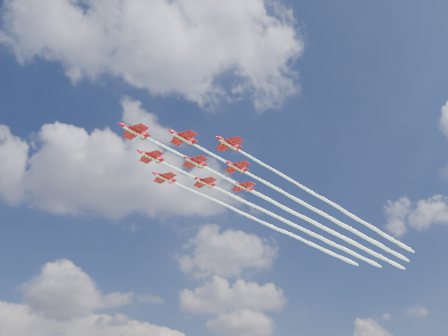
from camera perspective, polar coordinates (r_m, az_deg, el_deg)
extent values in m
cylinder|color=red|center=(119.25, -11.65, 4.74)|extent=(6.27, 5.32, 1.00)
cone|color=red|center=(117.33, -13.44, 5.63)|extent=(2.04, 1.91, 1.00)
cone|color=red|center=(121.18, -10.03, 3.93)|extent=(1.63, 1.56, 0.91)
ellipsoid|color=black|center=(118.69, -12.34, 5.26)|extent=(1.99, 1.82, 0.65)
cube|color=red|center=(119.42, -11.48, 4.64)|extent=(7.48, 8.31, 0.13)
cube|color=red|center=(120.88, -10.27, 4.05)|extent=(3.03, 3.34, 0.11)
cube|color=red|center=(121.42, -10.17, 4.33)|extent=(1.21, 1.01, 1.63)
cube|color=silver|center=(118.99, -11.67, 4.57)|extent=(5.81, 4.89, 0.11)
cylinder|color=red|center=(119.83, -5.47, 3.99)|extent=(6.27, 5.32, 1.00)
cone|color=red|center=(117.50, -7.13, 4.88)|extent=(2.04, 1.91, 1.00)
cone|color=red|center=(122.13, -3.97, 3.18)|extent=(1.63, 1.56, 0.91)
ellipsoid|color=black|center=(119.11, -6.11, 4.50)|extent=(1.99, 1.82, 0.65)
cube|color=red|center=(120.04, -5.31, 3.88)|extent=(7.48, 8.31, 0.13)
cube|color=red|center=(121.78, -4.19, 3.30)|extent=(3.03, 3.34, 0.11)
cube|color=red|center=(122.33, -4.12, 3.59)|extent=(1.21, 1.01, 1.63)
cube|color=silver|center=(119.58, -5.48, 3.81)|extent=(5.81, 4.89, 0.11)
cylinder|color=red|center=(129.22, -9.60, 1.52)|extent=(6.27, 5.32, 1.00)
cone|color=red|center=(127.07, -11.21, 2.29)|extent=(2.04, 1.91, 1.00)
cone|color=red|center=(131.36, -8.14, 0.82)|extent=(1.63, 1.56, 0.91)
ellipsoid|color=black|center=(128.56, -10.22, 1.98)|extent=(1.99, 1.82, 0.65)
cube|color=red|center=(129.42, -9.44, 1.43)|extent=(7.48, 8.31, 0.13)
cube|color=red|center=(131.04, -8.35, 0.92)|extent=(3.03, 3.34, 0.11)
cube|color=red|center=(131.55, -8.27, 1.20)|extent=(1.21, 1.01, 1.63)
cube|color=silver|center=(128.99, -9.62, 1.35)|extent=(5.81, 4.89, 0.11)
cylinder|color=red|center=(121.80, 0.57, 3.21)|extent=(6.27, 5.32, 1.00)
cone|color=red|center=(119.09, -0.93, 4.08)|extent=(2.04, 1.91, 1.00)
cone|color=red|center=(124.43, 1.91, 2.42)|extent=(1.63, 1.56, 0.91)
ellipsoid|color=black|center=(120.93, -0.02, 3.71)|extent=(1.99, 1.82, 0.65)
cube|color=red|center=(122.05, 0.71, 3.10)|extent=(7.48, 8.31, 0.13)
cube|color=red|center=(124.04, 1.72, 2.54)|extent=(3.03, 3.34, 0.11)
cube|color=red|center=(124.59, 1.77, 2.82)|extent=(1.21, 1.01, 1.63)
cube|color=silver|center=(121.55, 0.57, 3.03)|extent=(5.81, 4.89, 0.11)
cylinder|color=red|center=(130.29, -3.93, 0.84)|extent=(6.27, 5.32, 1.00)
cone|color=red|center=(127.77, -5.42, 1.60)|extent=(2.04, 1.91, 1.00)
cone|color=red|center=(132.76, -2.59, 0.15)|extent=(1.63, 1.56, 0.91)
ellipsoid|color=black|center=(129.48, -4.52, 1.29)|extent=(1.99, 1.82, 0.65)
cube|color=red|center=(130.53, -3.79, 0.75)|extent=(7.48, 8.31, 0.13)
cube|color=red|center=(132.39, -2.79, 0.25)|extent=(3.03, 3.34, 0.11)
cube|color=red|center=(132.91, -2.72, 0.53)|extent=(1.21, 1.01, 1.63)
cube|color=silver|center=(130.06, -3.94, 0.67)|extent=(5.81, 4.89, 0.11)
cylinder|color=red|center=(139.69, -7.85, -1.23)|extent=(6.27, 5.32, 1.00)
cone|color=red|center=(137.34, -9.31, -0.56)|extent=(2.04, 1.91, 1.00)
cone|color=red|center=(142.00, -6.53, -1.84)|extent=(1.63, 1.56, 0.91)
ellipsoid|color=black|center=(138.93, -8.42, -0.82)|extent=(1.99, 1.82, 0.65)
cube|color=red|center=(139.91, -7.71, -1.31)|extent=(7.48, 8.31, 0.13)
cube|color=red|center=(141.65, -6.72, -1.75)|extent=(3.03, 3.34, 0.11)
cube|color=red|center=(142.14, -6.65, -1.49)|extent=(1.21, 1.01, 1.63)
cube|color=silver|center=(139.47, -7.87, -1.39)|extent=(5.81, 4.89, 0.11)
cylinder|color=red|center=(132.63, 1.58, 0.16)|extent=(6.27, 5.32, 1.00)
cone|color=red|center=(129.77, 0.23, 0.90)|extent=(2.04, 1.91, 1.00)
cone|color=red|center=(135.40, 2.80, -0.50)|extent=(1.63, 1.56, 0.91)
ellipsoid|color=black|center=(131.68, 1.05, 0.61)|extent=(1.99, 1.82, 0.65)
cube|color=red|center=(132.90, 1.71, 0.08)|extent=(7.48, 8.31, 0.13)
cube|color=red|center=(134.98, 2.62, -0.40)|extent=(3.03, 3.34, 0.11)
cube|color=red|center=(135.51, 2.66, -0.13)|extent=(1.21, 1.01, 1.63)
cube|color=silver|center=(132.40, 1.59, -0.01)|extent=(5.81, 4.89, 0.11)
cylinder|color=red|center=(141.17, -2.63, -1.84)|extent=(6.27, 5.32, 1.00)
cone|color=red|center=(138.49, -3.98, -1.19)|extent=(2.04, 1.91, 1.00)
cone|color=red|center=(143.78, -1.41, -2.42)|extent=(1.63, 1.56, 0.91)
ellipsoid|color=black|center=(140.29, -3.16, -1.43)|extent=(1.99, 1.82, 0.65)
cube|color=red|center=(141.43, -2.50, -1.92)|extent=(7.48, 8.31, 0.13)
cube|color=red|center=(143.39, -1.59, -2.34)|extent=(3.03, 3.34, 0.11)
cube|color=red|center=(143.88, -1.53, -2.08)|extent=(1.21, 1.01, 1.63)
cube|color=silver|center=(140.96, -2.64, -2.00)|extent=(5.81, 4.89, 0.11)
cylinder|color=red|center=(143.81, 2.44, -2.41)|extent=(6.27, 5.32, 1.00)
cone|color=red|center=(140.83, 1.22, -1.79)|extent=(2.04, 1.91, 1.00)
cone|color=red|center=(146.69, 3.55, -2.97)|extent=(1.63, 1.56, 0.91)
ellipsoid|color=black|center=(142.80, 1.95, -2.02)|extent=(1.99, 1.82, 0.65)
cube|color=red|center=(144.10, 2.56, -2.49)|extent=(7.48, 8.31, 0.13)
cube|color=red|center=(146.26, 3.39, -2.89)|extent=(3.03, 3.34, 0.11)
cube|color=red|center=(146.76, 3.42, -2.63)|extent=(1.21, 1.01, 1.63)
cube|color=silver|center=(143.60, 2.44, -2.57)|extent=(5.81, 4.89, 0.11)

